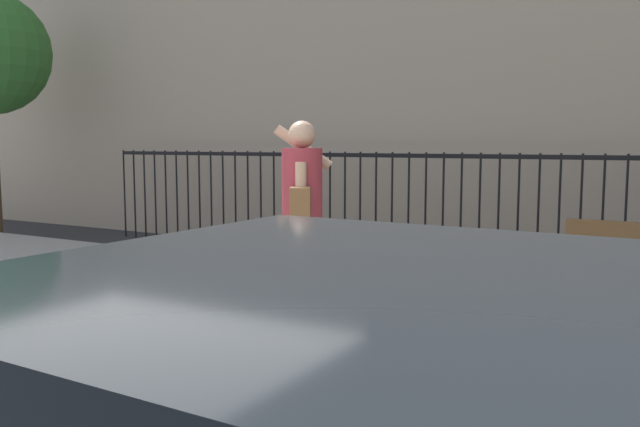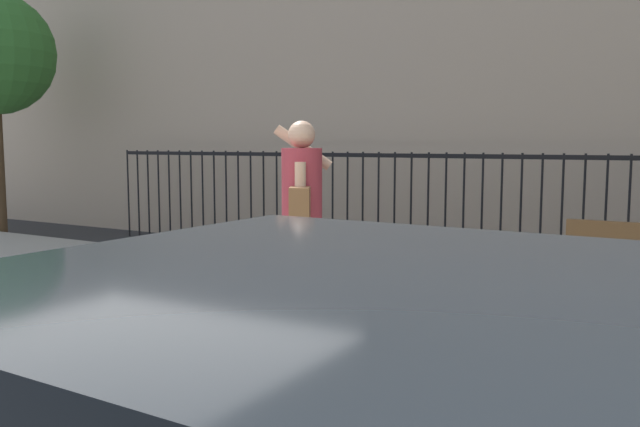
{
  "view_description": "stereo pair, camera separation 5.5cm",
  "coord_description": "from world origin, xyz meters",
  "views": [
    {
      "loc": [
        3.16,
        -2.76,
        1.73
      ],
      "look_at": [
        0.29,
        2.21,
        1.11
      ],
      "focal_mm": 36.89,
      "sensor_mm": 36.0,
      "label": 1
    },
    {
      "loc": [
        3.21,
        -2.74,
        1.73
      ],
      "look_at": [
        0.29,
        2.21,
        1.11
      ],
      "focal_mm": 36.89,
      "sensor_mm": 36.0,
      "label": 2
    }
  ],
  "objects": [
    {
      "name": "pedestrian_on_phone",
      "position": [
        0.3,
        1.89,
        1.18
      ],
      "size": [
        0.6,
        0.73,
        1.76
      ],
      "color": "tan",
      "rests_on": "sidewalk"
    },
    {
      "name": "ground_plane",
      "position": [
        0.0,
        0.0,
        0.0
      ],
      "size": [
        60.0,
        60.0,
        0.0
      ],
      "primitive_type": "plane",
      "color": "#28282B"
    },
    {
      "name": "sidewalk",
      "position": [
        0.0,
        2.2,
        0.07
      ],
      "size": [
        28.0,
        4.4,
        0.15
      ],
      "primitive_type": "cube",
      "color": "gray",
      "rests_on": "ground"
    },
    {
      "name": "iron_fence",
      "position": [
        0.0,
        5.9,
        1.02
      ],
      "size": [
        12.03,
        0.04,
        1.6
      ],
      "color": "black",
      "rests_on": "ground"
    }
  ]
}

